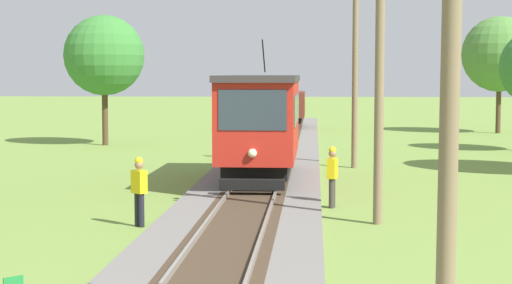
{
  "coord_description": "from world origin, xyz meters",
  "views": [
    {
      "loc": [
        1.9,
        -10.47,
        3.88
      ],
      "look_at": [
        -0.08,
        17.73,
        1.58
      ],
      "focal_mm": 59.03,
      "sensor_mm": 36.0,
      "label": 1
    }
  ],
  "objects_px": {
    "red_tram": "(261,121)",
    "tree_left_near": "(104,56)",
    "tree_right_near": "(500,54)",
    "track_worker": "(139,188)",
    "freight_car": "(287,107)",
    "utility_pole_near_tram": "(379,83)",
    "utility_pole_mid": "(355,66)",
    "second_worker": "(332,174)",
    "gravel_pile": "(229,119)",
    "utility_pole_foreground": "(450,92)"
  },
  "relations": [
    {
      "from": "utility_pole_foreground",
      "to": "utility_pole_mid",
      "type": "xyz_separation_m",
      "value": [
        0.0,
        24.29,
        0.53
      ]
    },
    {
      "from": "second_worker",
      "to": "tree_right_near",
      "type": "relative_size",
      "value": 0.24
    },
    {
      "from": "track_worker",
      "to": "freight_car",
      "type": "bearing_deg",
      "value": 36.11
    },
    {
      "from": "utility_pole_foreground",
      "to": "gravel_pile",
      "type": "height_order",
      "value": "utility_pole_foreground"
    },
    {
      "from": "gravel_pile",
      "to": "tree_left_near",
      "type": "relative_size",
      "value": 0.38
    },
    {
      "from": "red_tram",
      "to": "utility_pole_mid",
      "type": "bearing_deg",
      "value": 55.15
    },
    {
      "from": "gravel_pile",
      "to": "tree_right_near",
      "type": "height_order",
      "value": "tree_right_near"
    },
    {
      "from": "red_tram",
      "to": "tree_right_near",
      "type": "height_order",
      "value": "tree_right_near"
    },
    {
      "from": "red_tram",
      "to": "freight_car",
      "type": "xyz_separation_m",
      "value": [
        -0.0,
        28.44,
        -0.64
      ]
    },
    {
      "from": "utility_pole_foreground",
      "to": "tree_left_near",
      "type": "height_order",
      "value": "utility_pole_foreground"
    },
    {
      "from": "utility_pole_near_tram",
      "to": "utility_pole_mid",
      "type": "bearing_deg",
      "value": 90.0
    },
    {
      "from": "tree_left_near",
      "to": "tree_right_near",
      "type": "distance_m",
      "value": 25.68
    },
    {
      "from": "utility_pole_foreground",
      "to": "tree_left_near",
      "type": "bearing_deg",
      "value": 110.64
    },
    {
      "from": "tree_left_near",
      "to": "utility_pole_foreground",
      "type": "bearing_deg",
      "value": -69.36
    },
    {
      "from": "gravel_pile",
      "to": "tree_left_near",
      "type": "bearing_deg",
      "value": -110.48
    },
    {
      "from": "utility_pole_mid",
      "to": "freight_car",
      "type": "bearing_deg",
      "value": 98.6
    },
    {
      "from": "utility_pole_near_tram",
      "to": "second_worker",
      "type": "distance_m",
      "value": 3.91
    },
    {
      "from": "freight_car",
      "to": "gravel_pile",
      "type": "distance_m",
      "value": 4.32
    },
    {
      "from": "utility_pole_mid",
      "to": "second_worker",
      "type": "relative_size",
      "value": 4.6
    },
    {
      "from": "freight_car",
      "to": "second_worker",
      "type": "xyz_separation_m",
      "value": [
        2.41,
        -33.8,
        -0.57
      ]
    },
    {
      "from": "freight_car",
      "to": "utility_pole_near_tram",
      "type": "xyz_separation_m",
      "value": [
        3.53,
        -36.44,
        2.09
      ]
    },
    {
      "from": "gravel_pile",
      "to": "second_worker",
      "type": "bearing_deg",
      "value": -79.34
    },
    {
      "from": "utility_pole_foreground",
      "to": "track_worker",
      "type": "distance_m",
      "value": 12.42
    },
    {
      "from": "utility_pole_mid",
      "to": "track_worker",
      "type": "distance_m",
      "value": 15.4
    },
    {
      "from": "red_tram",
      "to": "tree_left_near",
      "type": "bearing_deg",
      "value": 121.83
    },
    {
      "from": "utility_pole_mid",
      "to": "tree_left_near",
      "type": "relative_size",
      "value": 1.17
    },
    {
      "from": "freight_car",
      "to": "utility_pole_mid",
      "type": "xyz_separation_m",
      "value": [
        3.53,
        -23.37,
        2.64
      ]
    },
    {
      "from": "utility_pole_foreground",
      "to": "tree_right_near",
      "type": "xyz_separation_m",
      "value": [
        10.3,
        45.29,
        1.46
      ]
    },
    {
      "from": "second_worker",
      "to": "utility_pole_foreground",
      "type": "bearing_deg",
      "value": 110.2
    },
    {
      "from": "utility_pole_mid",
      "to": "track_worker",
      "type": "bearing_deg",
      "value": -113.73
    },
    {
      "from": "tree_right_near",
      "to": "freight_car",
      "type": "bearing_deg",
      "value": 170.27
    },
    {
      "from": "utility_pole_near_tram",
      "to": "gravel_pile",
      "type": "xyz_separation_m",
      "value": [
        -7.66,
        37.4,
        -2.95
      ]
    },
    {
      "from": "red_tram",
      "to": "gravel_pile",
      "type": "distance_m",
      "value": 29.72
    },
    {
      "from": "tree_left_near",
      "to": "tree_right_near",
      "type": "height_order",
      "value": "tree_right_near"
    },
    {
      "from": "freight_car",
      "to": "utility_pole_foreground",
      "type": "relative_size",
      "value": 0.73
    },
    {
      "from": "tree_right_near",
      "to": "red_tram",
      "type": "bearing_deg",
      "value": -117.95
    },
    {
      "from": "utility_pole_mid",
      "to": "tree_left_near",
      "type": "bearing_deg",
      "value": 142.0
    },
    {
      "from": "second_worker",
      "to": "tree_left_near",
      "type": "distance_m",
      "value": 24.04
    },
    {
      "from": "freight_car",
      "to": "utility_pole_mid",
      "type": "height_order",
      "value": "utility_pole_mid"
    },
    {
      "from": "red_tram",
      "to": "utility_pole_foreground",
      "type": "xyz_separation_m",
      "value": [
        3.53,
        -19.22,
        1.47
      ]
    },
    {
      "from": "red_tram",
      "to": "gravel_pile",
      "type": "relative_size",
      "value": 3.24
    },
    {
      "from": "utility_pole_near_tram",
      "to": "tree_left_near",
      "type": "height_order",
      "value": "utility_pole_near_tram"
    },
    {
      "from": "utility_pole_foreground",
      "to": "gravel_pile",
      "type": "distance_m",
      "value": 49.31
    },
    {
      "from": "tree_right_near",
      "to": "gravel_pile",
      "type": "bearing_deg",
      "value": 169.5
    },
    {
      "from": "utility_pole_foreground",
      "to": "tree_right_near",
      "type": "distance_m",
      "value": 46.47
    },
    {
      "from": "track_worker",
      "to": "second_worker",
      "type": "xyz_separation_m",
      "value": [
        4.94,
        3.36,
        0.0
      ]
    },
    {
      "from": "utility_pole_near_tram",
      "to": "gravel_pile",
      "type": "relative_size",
      "value": 2.69
    },
    {
      "from": "second_worker",
      "to": "utility_pole_near_tram",
      "type": "bearing_deg",
      "value": 128.58
    },
    {
      "from": "utility_pole_near_tram",
      "to": "tree_right_near",
      "type": "relative_size",
      "value": 0.94
    },
    {
      "from": "utility_pole_near_tram",
      "to": "red_tram",
      "type": "bearing_deg",
      "value": 113.8
    }
  ]
}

